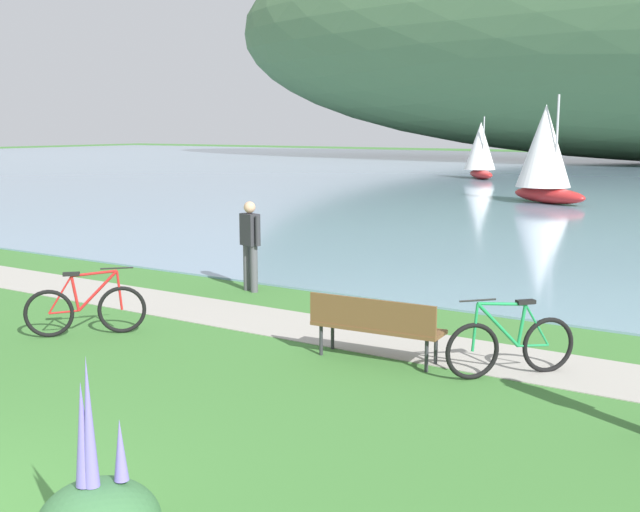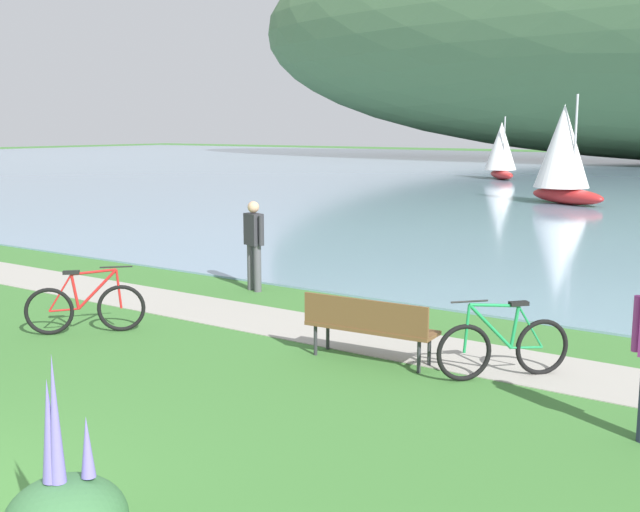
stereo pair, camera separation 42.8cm
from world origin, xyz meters
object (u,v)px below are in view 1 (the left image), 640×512
Objects in this scene: bicycle_leaning_near_bench at (511,345)px; person_at_shoreline at (250,240)px; park_bench_near_camera at (375,323)px; sailboat_nearest_to_shore at (545,152)px; bicycle_beside_path at (86,309)px; sailboat_toward_hillside at (480,150)px.

person_at_shoreline is (-5.89, 2.28, 0.58)m from bicycle_leaning_near_bench.
sailboat_nearest_to_shore reaches higher than park_bench_near_camera.
bicycle_leaning_near_bench is at bearing -73.76° from sailboat_nearest_to_shore.
bicycle_beside_path is at bearing -91.57° from person_at_shoreline.
bicycle_beside_path is at bearing -165.34° from bicycle_leaning_near_bench.
bicycle_leaning_near_bench is 0.38× the size of sailboat_toward_hillside.
person_at_shoreline is 0.47× the size of sailboat_toward_hillside.
sailboat_toward_hillside is at bearing 102.65° from bicycle_beside_path.
sailboat_nearest_to_shore is 1.19× the size of sailboat_toward_hillside.
sailboat_toward_hillside is (-12.42, 35.13, 1.22)m from park_bench_near_camera.
park_bench_near_camera is 0.43× the size of sailboat_nearest_to_shore.
sailboat_nearest_to_shore is at bearing 106.24° from bicycle_leaning_near_bench.
person_at_shoreline is (-4.17, 2.66, 0.46)m from park_bench_near_camera.
bicycle_beside_path is at bearing -77.35° from sailboat_toward_hillside.
park_bench_near_camera is 1.35× the size of bicycle_leaning_near_bench.
person_at_shoreline is at bearing -75.73° from sailboat_toward_hillside.
sailboat_nearest_to_shore is 14.72m from sailboat_toward_hillside.
sailboat_toward_hillside is at bearing 109.48° from park_bench_near_camera.
person_at_shoreline is 33.51m from sailboat_toward_hillside.
bicycle_leaning_near_bench is 6.34m from person_at_shoreline.
bicycle_leaning_near_bench is 0.32× the size of sailboat_nearest_to_shore.
sailboat_nearest_to_shore is at bearing -58.55° from sailboat_toward_hillside.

